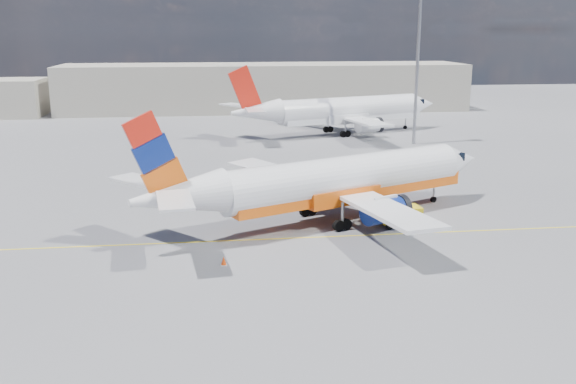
{
  "coord_description": "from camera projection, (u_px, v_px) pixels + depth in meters",
  "views": [
    {
      "loc": [
        -5.28,
        -38.4,
        13.9
      ],
      "look_at": [
        -0.13,
        2.14,
        3.5
      ],
      "focal_mm": 40.0,
      "sensor_mm": 36.0,
      "label": 1
    }
  ],
  "objects": [
    {
      "name": "ground",
      "position": [
        294.0,
        253.0,
        40.99
      ],
      "size": [
        240.0,
        240.0,
        0.0
      ],
      "primitive_type": "plane",
      "color": "#5C5C60",
      "rests_on": "ground"
    },
    {
      "name": "taxi_line",
      "position": [
        288.0,
        238.0,
        43.88
      ],
      "size": [
        70.0,
        0.15,
        0.01
      ],
      "primitive_type": "cube",
      "color": "yellow",
      "rests_on": "ground"
    },
    {
      "name": "terminal_main",
      "position": [
        265.0,
        87.0,
        112.72
      ],
      "size": [
        70.0,
        14.0,
        8.0
      ],
      "primitive_type": "cube",
      "color": "#B3AB9A",
      "rests_on": "ground"
    },
    {
      "name": "main_jet",
      "position": [
        335.0,
        181.0,
        47.07
      ],
      "size": [
        29.86,
        22.46,
        9.23
      ],
      "rotation": [
        0.0,
        0.0,
        0.43
      ],
      "color": "white",
      "rests_on": "ground"
    },
    {
      "name": "second_jet",
      "position": [
        343.0,
        111.0,
        86.56
      ],
      "size": [
        31.61,
        23.98,
        9.61
      ],
      "rotation": [
        0.0,
        0.0,
        0.33
      ],
      "color": "white",
      "rests_on": "ground"
    },
    {
      "name": "gse_tug",
      "position": [
        399.0,
        212.0,
        46.54
      ],
      "size": [
        3.04,
        2.04,
        2.07
      ],
      "rotation": [
        0.0,
        0.0,
        0.09
      ],
      "color": "black",
      "rests_on": "ground"
    },
    {
      "name": "traffic_cone",
      "position": [
        224.0,
        261.0,
        38.83
      ],
      "size": [
        0.39,
        0.39,
        0.55
      ],
      "color": "white",
      "rests_on": "ground"
    },
    {
      "name": "floodlight_mast",
      "position": [
        418.0,
        51.0,
        77.12
      ],
      "size": [
        1.38,
        1.38,
        18.9
      ],
      "color": "gray",
      "rests_on": "ground"
    }
  ]
}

